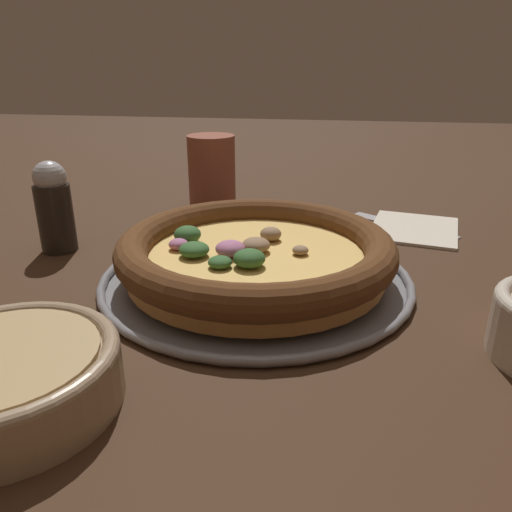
{
  "coord_description": "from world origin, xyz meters",
  "views": [
    {
      "loc": [
        -0.48,
        -0.08,
        0.22
      ],
      "look_at": [
        0.0,
        0.0,
        0.03
      ],
      "focal_mm": 35.0,
      "sensor_mm": 36.0,
      "label": 1
    }
  ],
  "objects_px": {
    "fork": "(396,223)",
    "napkin": "(414,227)",
    "pizza": "(255,253)",
    "pepper_shaker": "(54,207)",
    "bowl_near": "(6,375)",
    "drinking_cup": "(212,173)",
    "pizza_tray": "(256,278)"
  },
  "relations": [
    {
      "from": "pizza",
      "to": "pepper_shaker",
      "type": "distance_m",
      "value": 0.26
    },
    {
      "from": "bowl_near",
      "to": "pepper_shaker",
      "type": "xyz_separation_m",
      "value": [
        0.28,
        0.12,
        0.03
      ]
    },
    {
      "from": "pepper_shaker",
      "to": "fork",
      "type": "bearing_deg",
      "value": -67.67
    },
    {
      "from": "napkin",
      "to": "fork",
      "type": "distance_m",
      "value": 0.03
    },
    {
      "from": "drinking_cup",
      "to": "pepper_shaker",
      "type": "relative_size",
      "value": 1.03
    },
    {
      "from": "bowl_near",
      "to": "drinking_cup",
      "type": "distance_m",
      "value": 0.49
    },
    {
      "from": "drinking_cup",
      "to": "fork",
      "type": "height_order",
      "value": "drinking_cup"
    },
    {
      "from": "bowl_near",
      "to": "drinking_cup",
      "type": "xyz_separation_m",
      "value": [
        0.49,
        -0.02,
        0.03
      ]
    },
    {
      "from": "bowl_near",
      "to": "napkin",
      "type": "bearing_deg",
      "value": -36.76
    },
    {
      "from": "drinking_cup",
      "to": "pepper_shaker",
      "type": "height_order",
      "value": "drinking_cup"
    },
    {
      "from": "bowl_near",
      "to": "napkin",
      "type": "relative_size",
      "value": 0.98
    },
    {
      "from": "drinking_cup",
      "to": "napkin",
      "type": "xyz_separation_m",
      "value": [
        -0.06,
        -0.3,
        -0.05
      ]
    },
    {
      "from": "napkin",
      "to": "fork",
      "type": "bearing_deg",
      "value": 43.58
    },
    {
      "from": "pizza_tray",
      "to": "pepper_shaker",
      "type": "distance_m",
      "value": 0.27
    },
    {
      "from": "pizza_tray",
      "to": "fork",
      "type": "bearing_deg",
      "value": -36.3
    },
    {
      "from": "napkin",
      "to": "pizza_tray",
      "type": "bearing_deg",
      "value": 137.33
    },
    {
      "from": "pizza_tray",
      "to": "drinking_cup",
      "type": "distance_m",
      "value": 0.29
    },
    {
      "from": "bowl_near",
      "to": "pizza",
      "type": "bearing_deg",
      "value": -30.41
    },
    {
      "from": "pizza_tray",
      "to": "napkin",
      "type": "height_order",
      "value": "pizza_tray"
    },
    {
      "from": "pizza",
      "to": "napkin",
      "type": "distance_m",
      "value": 0.28
    },
    {
      "from": "napkin",
      "to": "pizza",
      "type": "bearing_deg",
      "value": 137.26
    },
    {
      "from": "fork",
      "to": "pepper_shaker",
      "type": "relative_size",
      "value": 1.28
    },
    {
      "from": "bowl_near",
      "to": "napkin",
      "type": "distance_m",
      "value": 0.54
    },
    {
      "from": "pizza",
      "to": "fork",
      "type": "height_order",
      "value": "pizza"
    },
    {
      "from": "fork",
      "to": "napkin",
      "type": "bearing_deg",
      "value": 167.85
    },
    {
      "from": "bowl_near",
      "to": "napkin",
      "type": "xyz_separation_m",
      "value": [
        0.43,
        -0.32,
        -0.02
      ]
    },
    {
      "from": "bowl_near",
      "to": "napkin",
      "type": "height_order",
      "value": "bowl_near"
    },
    {
      "from": "fork",
      "to": "pepper_shaker",
      "type": "xyz_separation_m",
      "value": [
        -0.17,
        0.42,
        0.05
      ]
    },
    {
      "from": "drinking_cup",
      "to": "napkin",
      "type": "height_order",
      "value": "drinking_cup"
    },
    {
      "from": "bowl_near",
      "to": "fork",
      "type": "distance_m",
      "value": 0.54
    },
    {
      "from": "pizza",
      "to": "drinking_cup",
      "type": "bearing_deg",
      "value": 23.06
    },
    {
      "from": "bowl_near",
      "to": "fork",
      "type": "bearing_deg",
      "value": -33.5
    }
  ]
}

